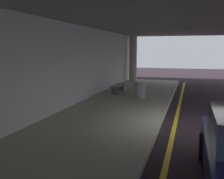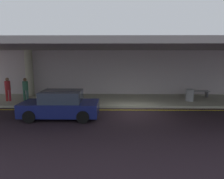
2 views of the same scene
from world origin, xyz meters
TOP-DOWN VIEW (x-y plane):
  - ground_plane at (0.00, 0.00)m, footprint 60.00×60.00m
  - sidewalk at (0.00, 3.10)m, footprint 26.00×4.20m
  - lane_stripe_yellow at (0.00, 0.55)m, footprint 26.00×0.14m
  - support_column_left_mid at (12.00, 4.65)m, footprint 0.61×0.61m
  - ceiling_overhang at (0.00, 2.60)m, footprint 28.00×13.20m
  - terminal_back_wall at (0.00, 5.35)m, footprint 26.00×0.30m
  - bench_metal at (5.56, 4.16)m, footprint 1.60×0.50m
  - trash_bin_steel at (4.28, 2.60)m, footprint 0.56×0.56m

SIDE VIEW (x-z plane):
  - ground_plane at x=0.00m, z-range 0.00..0.00m
  - lane_stripe_yellow at x=0.00m, z-range 0.00..0.01m
  - sidewalk at x=0.00m, z-range 0.00..0.15m
  - bench_metal at x=5.56m, z-range 0.26..0.74m
  - trash_bin_steel at x=4.28m, z-range 0.15..1.00m
  - terminal_back_wall at x=0.00m, z-range 0.00..3.80m
  - support_column_left_mid at x=12.00m, z-range 0.15..3.80m
  - ceiling_overhang at x=0.00m, z-range 3.80..4.10m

